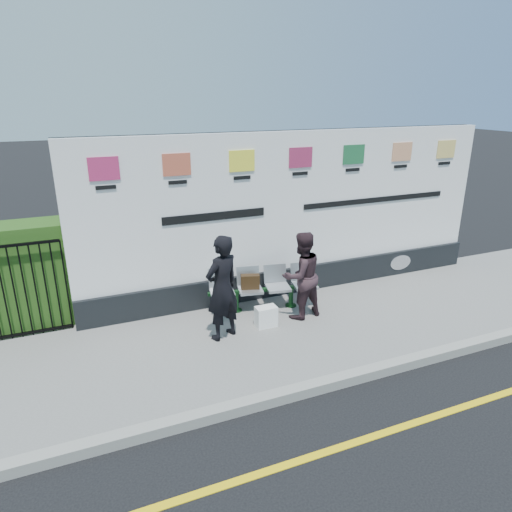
{
  "coord_description": "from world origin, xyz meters",
  "views": [
    {
      "loc": [
        -3.33,
        -3.39,
        3.72
      ],
      "look_at": [
        -0.66,
        3.0,
        1.25
      ],
      "focal_mm": 32.0,
      "sensor_mm": 36.0,
      "label": 1
    }
  ],
  "objects_px": {
    "woman_left": "(222,288)",
    "billboard": "(296,225)",
    "woman_right": "(301,275)",
    "bench": "(264,298)"
  },
  "relations": [
    {
      "from": "bench",
      "to": "woman_right",
      "type": "relative_size",
      "value": 1.26
    },
    {
      "from": "billboard",
      "to": "bench",
      "type": "height_order",
      "value": "billboard"
    },
    {
      "from": "billboard",
      "to": "woman_right",
      "type": "xyz_separation_m",
      "value": [
        -0.43,
        -1.04,
        -0.55
      ]
    },
    {
      "from": "billboard",
      "to": "bench",
      "type": "bearing_deg",
      "value": -148.94
    },
    {
      "from": "billboard",
      "to": "bench",
      "type": "relative_size",
      "value": 4.23
    },
    {
      "from": "bench",
      "to": "woman_left",
      "type": "bearing_deg",
      "value": -134.57
    },
    {
      "from": "bench",
      "to": "woman_right",
      "type": "bearing_deg",
      "value": -37.54
    },
    {
      "from": "woman_left",
      "to": "billboard",
      "type": "bearing_deg",
      "value": -170.63
    },
    {
      "from": "billboard",
      "to": "woman_left",
      "type": "distance_m",
      "value": 2.27
    },
    {
      "from": "woman_left",
      "to": "woman_right",
      "type": "bearing_deg",
      "value": 163.06
    }
  ]
}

